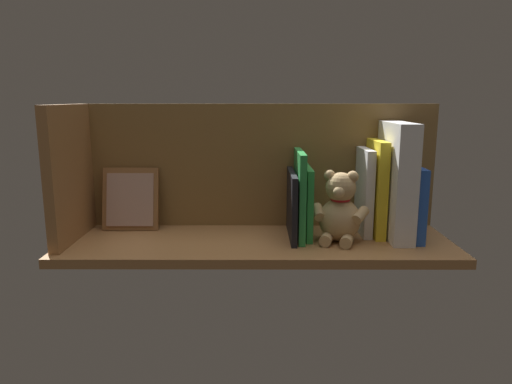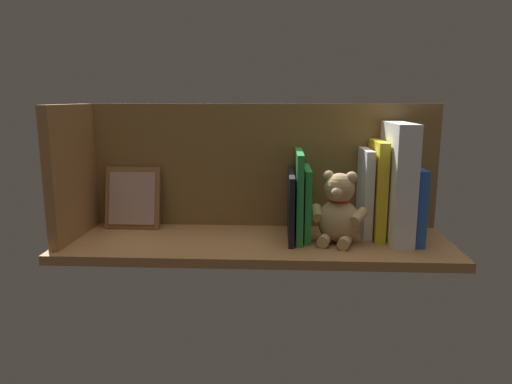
# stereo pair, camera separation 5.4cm
# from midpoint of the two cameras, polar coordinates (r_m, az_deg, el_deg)

# --- Properties ---
(ground_plane) EXTENTS (0.95, 0.31, 0.02)m
(ground_plane) POSITION_cam_midpoint_polar(r_m,az_deg,el_deg) (1.17, 1.33, -6.25)
(ground_plane) COLOR #9E6B3D
(shelf_back_panel) EXTENTS (0.95, 0.02, 0.33)m
(shelf_back_panel) POSITION_cam_midpoint_polar(r_m,az_deg,el_deg) (1.27, 1.54, 3.21)
(shelf_back_panel) COLOR olive
(shelf_back_panel) RESTS_ON ground_plane
(shelf_side_divider) EXTENTS (0.02, 0.25, 0.33)m
(shelf_side_divider) POSITION_cam_midpoint_polar(r_m,az_deg,el_deg) (1.23, -20.34, 2.30)
(shelf_side_divider) COLOR #9E6B3D
(shelf_side_divider) RESTS_ON ground_plane
(book_0) EXTENTS (0.02, 0.18, 0.18)m
(book_0) POSITION_cam_midpoint_polar(r_m,az_deg,el_deg) (1.23, 19.71, -1.23)
(book_0) COLOR blue
(book_0) RESTS_ON ground_plane
(dictionary_thick_white) EXTENTS (0.05, 0.19, 0.29)m
(dictionary_thick_white) POSITION_cam_midpoint_polar(r_m,az_deg,el_deg) (1.20, 18.07, 1.18)
(dictionary_thick_white) COLOR white
(dictionary_thick_white) RESTS_ON ground_plane
(book_1) EXTENTS (0.02, 0.15, 0.24)m
(book_1) POSITION_cam_midpoint_polar(r_m,az_deg,el_deg) (1.22, 15.76, 0.37)
(book_1) COLOR yellow
(book_1) RESTS_ON ground_plane
(book_2) EXTENTS (0.02, 0.13, 0.22)m
(book_2) POSITION_cam_midpoint_polar(r_m,az_deg,el_deg) (1.22, 14.39, -0.06)
(book_2) COLOR silver
(book_2) RESTS_ON ground_plane
(teddy_bear) EXTENTS (0.14, 0.13, 0.18)m
(teddy_bear) POSITION_cam_midpoint_polar(r_m,az_deg,el_deg) (1.15, 11.37, -2.34)
(teddy_bear) COLOR tan
(teddy_bear) RESTS_ON ground_plane
(book_3) EXTENTS (0.02, 0.17, 0.18)m
(book_3) POSITION_cam_midpoint_polar(r_m,az_deg,el_deg) (1.19, 7.47, -1.18)
(book_3) COLOR green
(book_3) RESTS_ON ground_plane
(book_4) EXTENTS (0.02, 0.19, 0.22)m
(book_4) POSITION_cam_midpoint_polar(r_m,az_deg,el_deg) (1.17, 6.56, -0.32)
(book_4) COLOR green
(book_4) RESTS_ON ground_plane
(book_5) EXTENTS (0.01, 0.20, 0.17)m
(book_5) POSITION_cam_midpoint_polar(r_m,az_deg,el_deg) (1.17, 5.60, -1.59)
(book_5) COLOR black
(book_5) RESTS_ON ground_plane
(picture_frame_leaning) EXTENTS (0.15, 0.05, 0.17)m
(picture_frame_leaning) POSITION_cam_midpoint_polar(r_m,az_deg,el_deg) (1.29, -13.64, -0.71)
(picture_frame_leaning) COLOR brown
(picture_frame_leaning) RESTS_ON ground_plane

